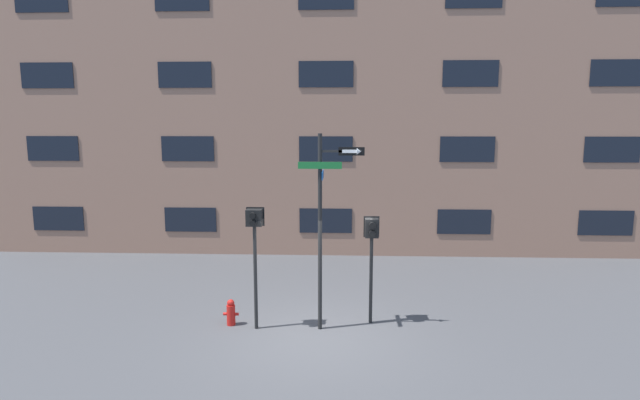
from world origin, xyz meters
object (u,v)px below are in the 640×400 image
at_px(street_sign_pole, 324,217).
at_px(pedestrian_signal_right, 372,240).
at_px(fire_hydrant, 231,313).
at_px(pedestrian_signal_left, 255,234).

xyz_separation_m(street_sign_pole, pedestrian_signal_right, (1.08, 0.40, -0.62)).
height_order(street_sign_pole, pedestrian_signal_right, street_sign_pole).
height_order(pedestrian_signal_right, fire_hydrant, pedestrian_signal_right).
distance_m(pedestrian_signal_left, fire_hydrant, 1.99).
relative_size(street_sign_pole, pedestrian_signal_right, 1.76).
xyz_separation_m(pedestrian_signal_right, fire_hydrant, (-3.22, -0.26, -1.67)).
bearing_deg(street_sign_pole, pedestrian_signal_left, -178.37).
bearing_deg(street_sign_pole, pedestrian_signal_right, 20.35).
bearing_deg(pedestrian_signal_left, pedestrian_signal_right, 9.67).
bearing_deg(pedestrian_signal_left, street_sign_pole, 1.63).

